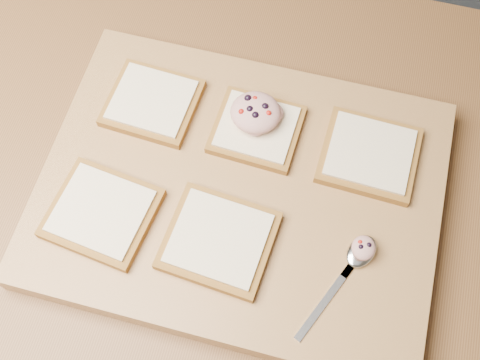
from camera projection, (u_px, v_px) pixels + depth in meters
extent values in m
plane|color=#515459|center=(193.00, 305.00, 1.68)|extent=(4.00, 4.00, 0.00)
cube|color=slate|center=(180.00, 260.00, 1.30)|extent=(1.90, 0.75, 0.84)
cube|color=brown|center=(152.00, 171.00, 0.89)|extent=(2.00, 0.80, 0.06)
cube|color=#B0844B|center=(240.00, 193.00, 0.82)|extent=(0.53, 0.40, 0.04)
cube|color=olive|center=(152.00, 103.00, 0.85)|extent=(0.13, 0.12, 0.01)
cube|color=beige|center=(152.00, 100.00, 0.84)|extent=(0.11, 0.10, 0.00)
cube|color=olive|center=(257.00, 130.00, 0.83)|extent=(0.12, 0.11, 0.01)
cube|color=beige|center=(257.00, 127.00, 0.82)|extent=(0.10, 0.10, 0.00)
cube|color=olive|center=(369.00, 155.00, 0.81)|extent=(0.13, 0.12, 0.01)
cube|color=beige|center=(370.00, 152.00, 0.80)|extent=(0.11, 0.10, 0.00)
cube|color=olive|center=(102.00, 213.00, 0.78)|extent=(0.14, 0.13, 0.01)
cube|color=beige|center=(101.00, 211.00, 0.77)|extent=(0.12, 0.11, 0.00)
cube|color=olive|center=(219.00, 241.00, 0.76)|extent=(0.14, 0.13, 0.01)
cube|color=beige|center=(219.00, 238.00, 0.75)|extent=(0.12, 0.11, 0.00)
ellipsoid|color=tan|center=(256.00, 113.00, 0.81)|extent=(0.07, 0.07, 0.03)
sphere|color=black|center=(265.00, 107.00, 0.80)|extent=(0.01, 0.01, 0.01)
sphere|color=black|center=(248.00, 98.00, 0.81)|extent=(0.01, 0.01, 0.01)
sphere|color=black|center=(255.00, 115.00, 0.79)|extent=(0.01, 0.01, 0.01)
sphere|color=black|center=(250.00, 109.00, 0.80)|extent=(0.01, 0.01, 0.01)
sphere|color=#A5140C|center=(269.00, 113.00, 0.80)|extent=(0.01, 0.01, 0.01)
sphere|color=#A5140C|center=(255.00, 99.00, 0.81)|extent=(0.01, 0.01, 0.01)
sphere|color=#A5140C|center=(241.00, 112.00, 0.80)|extent=(0.01, 0.01, 0.01)
ellipsoid|color=silver|center=(361.00, 251.00, 0.76)|extent=(0.05, 0.06, 0.01)
cube|color=silver|center=(350.00, 267.00, 0.75)|extent=(0.02, 0.03, 0.00)
cube|color=silver|center=(326.00, 300.00, 0.74)|extent=(0.06, 0.12, 0.00)
ellipsoid|color=tan|center=(364.00, 248.00, 0.74)|extent=(0.03, 0.03, 0.02)
sphere|color=black|center=(369.00, 245.00, 0.74)|extent=(0.01, 0.01, 0.01)
sphere|color=black|center=(361.00, 247.00, 0.74)|extent=(0.01, 0.01, 0.01)
sphere|color=#A5140C|center=(360.00, 242.00, 0.74)|extent=(0.01, 0.01, 0.01)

